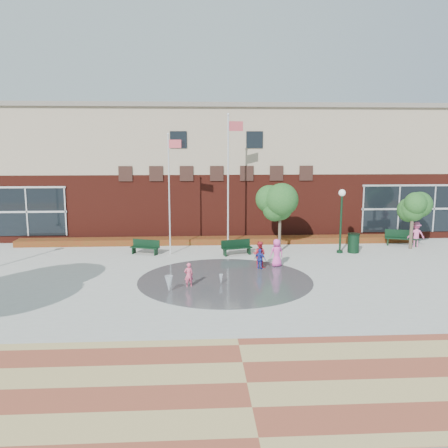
{
  "coord_description": "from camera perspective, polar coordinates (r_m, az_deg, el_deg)",
  "views": [
    {
      "loc": [
        -1.32,
        -19.04,
        6.47
      ],
      "look_at": [
        0.0,
        4.0,
        2.6
      ],
      "focal_mm": 38.0,
      "sensor_mm": 36.0,
      "label": 1
    }
  ],
  "objects": [
    {
      "name": "ground",
      "position": [
        20.16,
        0.66,
        -9.21
      ],
      "size": [
        120.0,
        120.0,
        0.0
      ],
      "primitive_type": "plane",
      "color": "#666056",
      "rests_on": "ground"
    },
    {
      "name": "plaza_concrete",
      "position": [
        23.97,
        -0.0,
        -6.13
      ],
      "size": [
        46.0,
        18.0,
        0.01
      ],
      "primitive_type": "cube",
      "color": "#A8A8A0",
      "rests_on": "ground"
    },
    {
      "name": "paver_band",
      "position": [
        13.74,
        2.77,
        -18.59
      ],
      "size": [
        46.0,
        6.0,
        0.01
      ],
      "primitive_type": "cube",
      "color": "#97452F",
      "rests_on": "ground"
    },
    {
      "name": "splash_pad",
      "position": [
        23.01,
        0.14,
        -6.8
      ],
      "size": [
        8.4,
        8.4,
        0.01
      ],
      "primitive_type": "cylinder",
      "color": "#383A3D",
      "rests_on": "ground"
    },
    {
      "name": "library_building",
      "position": [
        36.59,
        -1.21,
        6.66
      ],
      "size": [
        44.4,
        10.4,
        9.2
      ],
      "color": "#4B1710",
      "rests_on": "ground"
    },
    {
      "name": "flower_bed",
      "position": [
        31.35,
        -0.79,
        -2.39
      ],
      "size": [
        26.0,
        1.2,
        0.4
      ],
      "primitive_type": "cube",
      "color": "#92060C",
      "rests_on": "ground"
    },
    {
      "name": "flagpole_left",
      "position": [
        27.89,
        -6.54,
        4.33
      ],
      "size": [
        0.82,
        0.27,
        7.14
      ],
      "rotation": [
        0.0,
        0.0,
        -0.26
      ],
      "color": "white",
      "rests_on": "ground"
    },
    {
      "name": "flagpole_right",
      "position": [
        28.85,
        0.59,
        5.91
      ],
      "size": [
        1.0,
        0.35,
        8.33
      ],
      "rotation": [
        0.0,
        0.0,
        0.27
      ],
      "color": "white",
      "rests_on": "ground"
    },
    {
      "name": "lamp_right",
      "position": [
        29.09,
        13.92,
        1.2
      ],
      "size": [
        0.41,
        0.41,
        3.86
      ],
      "color": "black",
      "rests_on": "ground"
    },
    {
      "name": "bench_left",
      "position": [
        28.64,
        -9.49,
        -3.09
      ],
      "size": [
        1.8,
        1.06,
        0.88
      ],
      "rotation": [
        0.0,
        0.0,
        -0.35
      ],
      "color": "black",
      "rests_on": "ground"
    },
    {
      "name": "bench_mid",
      "position": [
        28.06,
        1.54,
        -3.2
      ],
      "size": [
        1.88,
        0.98,
        0.91
      ],
      "rotation": [
        0.0,
        0.0,
        0.28
      ],
      "color": "black",
      "rests_on": "ground"
    },
    {
      "name": "bench_right",
      "position": [
        32.7,
        20.57,
        -1.91
      ],
      "size": [
        2.13,
        1.16,
        1.03
      ],
      "rotation": [
        0.0,
        0.0,
        -0.3
      ],
      "color": "black",
      "rests_on": "ground"
    },
    {
      "name": "trash_can",
      "position": [
        29.66,
        15.31,
        -2.22
      ],
      "size": [
        0.73,
        0.73,
        1.2
      ],
      "color": "black",
      "rests_on": "ground"
    },
    {
      "name": "tree_mid",
      "position": [
        28.68,
        6.78,
        2.79
      ],
      "size": [
        2.56,
        2.56,
        4.31
      ],
      "color": "#44392B",
      "rests_on": "ground"
    },
    {
      "name": "tree_small_right",
      "position": [
        31.53,
        21.79,
        2.14
      ],
      "size": [
        2.24,
        2.24,
        3.82
      ],
      "color": "#44392B",
      "rests_on": "ground"
    },
    {
      "name": "water_jet_a",
      "position": [
        21.32,
        -6.63,
        -8.21
      ],
      "size": [
        0.38,
        0.38,
        0.74
      ],
      "primitive_type": "cone",
      "rotation": [
        3.14,
        0.0,
        0.0
      ],
      "color": "white",
      "rests_on": "ground"
    },
    {
      "name": "water_jet_b",
      "position": [
        22.37,
        -0.36,
        -7.3
      ],
      "size": [
        0.2,
        0.2,
        0.46
      ],
      "primitive_type": "cone",
      "rotation": [
        3.14,
        0.0,
        0.0
      ],
      "color": "white",
      "rests_on": "ground"
    },
    {
      "name": "child_splash",
      "position": [
        21.86,
        -4.27,
        -6.15
      ],
      "size": [
        0.48,
        0.38,
        1.15
      ],
      "primitive_type": "imported",
      "rotation": [
        0.0,
        0.0,
        3.43
      ],
      "color": "#E75073",
      "rests_on": "ground"
    },
    {
      "name": "adult_red",
      "position": [
        25.19,
        4.28,
        -3.7
      ],
      "size": [
        0.86,
        0.78,
        1.44
      ],
      "primitive_type": "imported",
      "rotation": [
        0.0,
        0.0,
        2.73
      ],
      "color": "red",
      "rests_on": "ground"
    },
    {
      "name": "adult_pink",
      "position": [
        25.53,
        6.36,
        -3.48
      ],
      "size": [
        0.83,
        0.64,
        1.51
      ],
      "primitive_type": "imported",
      "rotation": [
        0.0,
        0.0,
        3.37
      ],
      "color": "#EC48AE",
      "rests_on": "ground"
    },
    {
      "name": "child_blue",
      "position": [
        24.88,
        4.36,
        -4.25
      ],
      "size": [
        0.69,
        0.62,
        1.13
      ],
      "primitive_type": "imported",
      "rotation": [
        0.0,
        0.0,
        2.49
      ],
      "color": "#26339F",
      "rests_on": "ground"
    },
    {
      "name": "person_bench",
      "position": [
        32.6,
        22.09,
        -1.17
      ],
      "size": [
        1.13,
        0.74,
        1.63
      ],
      "primitive_type": "imported",
      "rotation": [
        0.0,
        0.0,
        3.01
      ],
      "color": "#E15D9A",
      "rests_on": "ground"
    }
  ]
}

